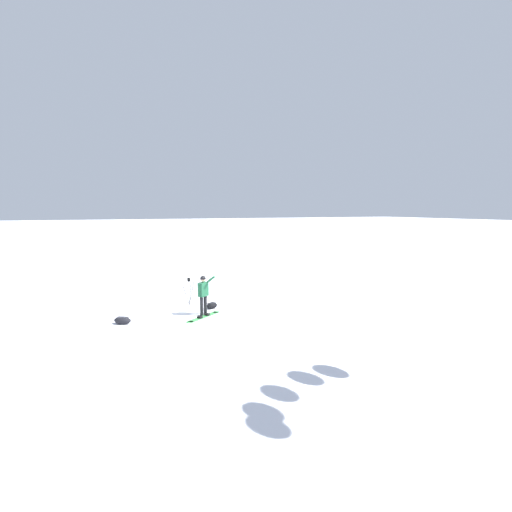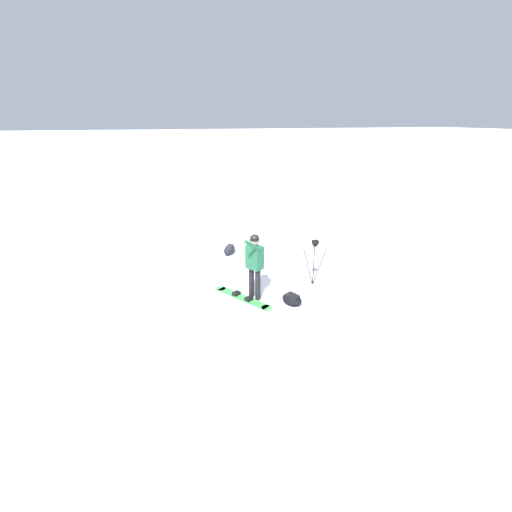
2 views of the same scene
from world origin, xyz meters
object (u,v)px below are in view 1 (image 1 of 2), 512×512
gear_bag_large (212,305)px  camera_tripod (189,286)px  gear_bag_small (123,320)px  snowboarder (203,291)px  snowboard (204,317)px

gear_bag_large → camera_tripod: (0.85, -0.97, 0.79)m
camera_tripod → gear_bag_small: 3.51m
camera_tripod → gear_bag_small: (2.97, 1.69, -0.78)m
gear_bag_large → camera_tripod: size_ratio=0.51×
gear_bag_large → camera_tripod: 1.51m
snowboarder → gear_bag_large: 1.34m
gear_bag_small → camera_tripod: bearing=-150.4°
gear_bag_large → gear_bag_small: gear_bag_small is taller
snowboard → gear_bag_small: gear_bag_small is taller
camera_tripod → gear_bag_small: size_ratio=1.70×
snowboard → camera_tripod: bearing=-84.5°
snowboarder → snowboard: size_ratio=1.09×
snowboarder → gear_bag_small: 3.38m
gear_bag_large → snowboard: bearing=59.5°
snowboard → gear_bag_large: size_ratio=2.44×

